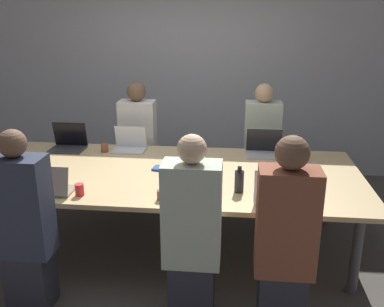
{
  "coord_description": "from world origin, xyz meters",
  "views": [
    {
      "loc": [
        0.67,
        -3.61,
        2.15
      ],
      "look_at": [
        0.27,
        0.1,
        0.9
      ],
      "focal_mm": 40.0,
      "sensor_mm": 36.0,
      "label": 1
    }
  ],
  "objects_px": {
    "laptop_far_midleft": "(130,143)",
    "person_near_right": "(285,240)",
    "laptop_far_right": "(264,147)",
    "stapler": "(194,180)",
    "laptop_near_right": "(274,193)",
    "laptop_near_midright": "(192,193)",
    "person_near_midright": "(192,234)",
    "bottle_far_right": "(298,150)",
    "person_far_right": "(261,147)",
    "person_near_left": "(24,226)",
    "laptop_far_left": "(69,142)",
    "cup_far_midleft": "(105,148)",
    "person_far_midleft": "(139,145)",
    "bottle_near_right": "(239,181)",
    "laptop_near_left": "(49,186)",
    "cup_near_left": "(80,190)",
    "cup_near_midright": "(162,195)"
  },
  "relations": [
    {
      "from": "laptop_far_right",
      "to": "bottle_far_right",
      "type": "height_order",
      "value": "bottle_far_right"
    },
    {
      "from": "bottle_near_right",
      "to": "cup_near_left",
      "type": "height_order",
      "value": "bottle_near_right"
    },
    {
      "from": "laptop_far_midleft",
      "to": "laptop_near_right",
      "type": "xyz_separation_m",
      "value": [
        1.42,
        -1.15,
        0.0
      ]
    },
    {
      "from": "laptop_far_right",
      "to": "laptop_near_midright",
      "type": "distance_m",
      "value": 1.36
    },
    {
      "from": "laptop_near_midright",
      "to": "bottle_far_right",
      "type": "bearing_deg",
      "value": -131.25
    },
    {
      "from": "person_far_right",
      "to": "stapler",
      "type": "relative_size",
      "value": 9.26
    },
    {
      "from": "laptop_far_left",
      "to": "laptop_near_midright",
      "type": "distance_m",
      "value": 1.87
    },
    {
      "from": "bottle_near_right",
      "to": "laptop_far_right",
      "type": "relative_size",
      "value": 0.6
    },
    {
      "from": "person_near_left",
      "to": "laptop_near_right",
      "type": "bearing_deg",
      "value": -166.22
    },
    {
      "from": "stapler",
      "to": "bottle_far_right",
      "type": "bearing_deg",
      "value": 36.77
    },
    {
      "from": "laptop_near_midright",
      "to": "stapler",
      "type": "bearing_deg",
      "value": -86.63
    },
    {
      "from": "person_near_midright",
      "to": "laptop_near_left",
      "type": "bearing_deg",
      "value": -18.53
    },
    {
      "from": "cup_far_midleft",
      "to": "laptop_near_right",
      "type": "xyz_separation_m",
      "value": [
        1.66,
        -1.06,
        0.03
      ]
    },
    {
      "from": "cup_far_midleft",
      "to": "bottle_far_right",
      "type": "distance_m",
      "value": 1.96
    },
    {
      "from": "laptop_far_midleft",
      "to": "laptop_near_midright",
      "type": "height_order",
      "value": "laptop_near_midright"
    },
    {
      "from": "laptop_far_right",
      "to": "cup_far_midleft",
      "type": "bearing_deg",
      "value": -176.9
    },
    {
      "from": "person_far_right",
      "to": "person_near_midright",
      "type": "distance_m",
      "value": 2.13
    },
    {
      "from": "person_near_midright",
      "to": "laptop_far_left",
      "type": "bearing_deg",
      "value": -46.37
    },
    {
      "from": "person_far_right",
      "to": "bottle_near_right",
      "type": "bearing_deg",
      "value": -99.96
    },
    {
      "from": "person_far_right",
      "to": "laptop_far_left",
      "type": "xyz_separation_m",
      "value": [
        -2.06,
        -0.49,
        0.15
      ]
    },
    {
      "from": "bottle_far_right",
      "to": "stapler",
      "type": "distance_m",
      "value": 1.16
    },
    {
      "from": "laptop_far_right",
      "to": "stapler",
      "type": "xyz_separation_m",
      "value": [
        -0.63,
        -0.82,
        -0.05
      ]
    },
    {
      "from": "laptop_near_right",
      "to": "stapler",
      "type": "bearing_deg",
      "value": -26.45
    },
    {
      "from": "person_far_right",
      "to": "laptop_near_midright",
      "type": "relative_size",
      "value": 4.34
    },
    {
      "from": "laptop_far_midleft",
      "to": "laptop_far_right",
      "type": "height_order",
      "value": "laptop_far_right"
    },
    {
      "from": "person_near_midright",
      "to": "bottle_far_right",
      "type": "bearing_deg",
      "value": -121.85
    },
    {
      "from": "laptop_far_midleft",
      "to": "person_near_right",
      "type": "height_order",
      "value": "person_near_right"
    },
    {
      "from": "laptop_near_midright",
      "to": "person_near_midright",
      "type": "height_order",
      "value": "person_near_midright"
    },
    {
      "from": "laptop_far_midleft",
      "to": "person_near_left",
      "type": "bearing_deg",
      "value": -103.87
    },
    {
      "from": "person_near_right",
      "to": "person_far_right",
      "type": "height_order",
      "value": "person_near_right"
    },
    {
      "from": "stapler",
      "to": "laptop_far_left",
      "type": "bearing_deg",
      "value": 152.46
    },
    {
      "from": "cup_far_midleft",
      "to": "bottle_near_right",
      "type": "xyz_separation_m",
      "value": [
        1.39,
        -0.89,
        0.05
      ]
    },
    {
      "from": "person_far_right",
      "to": "cup_near_midright",
      "type": "height_order",
      "value": "person_far_right"
    },
    {
      "from": "cup_near_left",
      "to": "laptop_far_right",
      "type": "relative_size",
      "value": 0.26
    },
    {
      "from": "person_far_midleft",
      "to": "person_far_right",
      "type": "height_order",
      "value": "person_far_midleft"
    },
    {
      "from": "person_near_left",
      "to": "laptop_far_right",
      "type": "bearing_deg",
      "value": -138.46
    },
    {
      "from": "bottle_near_right",
      "to": "stapler",
      "type": "distance_m",
      "value": 0.42
    },
    {
      "from": "cup_far_midleft",
      "to": "laptop_near_left",
      "type": "bearing_deg",
      "value": -96.11
    },
    {
      "from": "stapler",
      "to": "laptop_far_right",
      "type": "bearing_deg",
      "value": 54.07
    },
    {
      "from": "cup_far_midleft",
      "to": "laptop_far_right",
      "type": "xyz_separation_m",
      "value": [
        1.65,
        0.09,
        0.03
      ]
    },
    {
      "from": "cup_far_midleft",
      "to": "laptop_far_right",
      "type": "distance_m",
      "value": 1.65
    },
    {
      "from": "person_near_left",
      "to": "laptop_near_midright",
      "type": "xyz_separation_m",
      "value": [
        1.18,
        0.38,
        0.15
      ]
    },
    {
      "from": "laptop_near_right",
      "to": "cup_near_left",
      "type": "xyz_separation_m",
      "value": [
        -1.53,
        -0.04,
        -0.03
      ]
    },
    {
      "from": "laptop_near_right",
      "to": "bottle_far_right",
      "type": "bearing_deg",
      "value": -106.78
    },
    {
      "from": "laptop_near_right",
      "to": "person_near_right",
      "type": "distance_m",
      "value": 0.5
    },
    {
      "from": "person_near_right",
      "to": "laptop_far_left",
      "type": "height_order",
      "value": "person_near_right"
    },
    {
      "from": "laptop_far_right",
      "to": "laptop_far_left",
      "type": "bearing_deg",
      "value": -179.24
    },
    {
      "from": "laptop_far_midleft",
      "to": "bottle_near_right",
      "type": "relative_size",
      "value": 1.54
    },
    {
      "from": "laptop_near_midright",
      "to": "person_near_midright",
      "type": "xyz_separation_m",
      "value": [
        0.04,
        -0.37,
        -0.15
      ]
    },
    {
      "from": "laptop_far_left",
      "to": "bottle_far_right",
      "type": "bearing_deg",
      "value": -3.15
    }
  ]
}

